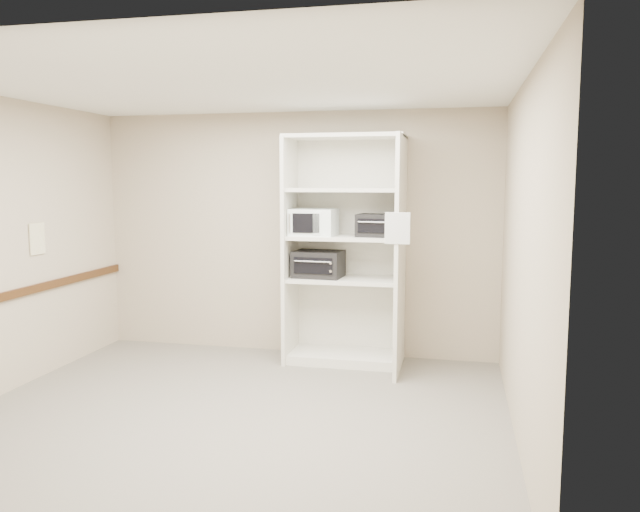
% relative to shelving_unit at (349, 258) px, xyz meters
% --- Properties ---
extents(floor, '(4.50, 4.00, 0.01)m').
position_rel_shelving_unit_xyz_m(floor, '(-0.67, -1.70, -1.13)').
color(floor, slate).
rests_on(floor, ground).
extents(ceiling, '(4.50, 4.00, 0.01)m').
position_rel_shelving_unit_xyz_m(ceiling, '(-0.67, -1.70, 1.57)').
color(ceiling, white).
extents(wall_back, '(4.50, 0.02, 2.70)m').
position_rel_shelving_unit_xyz_m(wall_back, '(-0.67, 0.30, 0.22)').
color(wall_back, tan).
rests_on(wall_back, ground).
extents(wall_front, '(4.50, 0.02, 2.70)m').
position_rel_shelving_unit_xyz_m(wall_front, '(-0.67, -3.70, 0.22)').
color(wall_front, tan).
rests_on(wall_front, ground).
extents(wall_right, '(0.02, 4.00, 2.70)m').
position_rel_shelving_unit_xyz_m(wall_right, '(1.58, -1.70, 0.22)').
color(wall_right, tan).
rests_on(wall_right, ground).
extents(shelving_unit, '(1.24, 0.92, 2.42)m').
position_rel_shelving_unit_xyz_m(shelving_unit, '(0.00, 0.00, 0.00)').
color(shelving_unit, beige).
rests_on(shelving_unit, floor).
extents(microwave, '(0.49, 0.38, 0.28)m').
position_rel_shelving_unit_xyz_m(microwave, '(-0.37, -0.06, 0.38)').
color(microwave, white).
rests_on(microwave, shelving_unit).
extents(toaster_oven_upper, '(0.44, 0.35, 0.23)m').
position_rel_shelving_unit_xyz_m(toaster_oven_upper, '(0.31, -0.06, 0.36)').
color(toaster_oven_upper, black).
rests_on(toaster_oven_upper, shelving_unit).
extents(toaster_oven_lower, '(0.53, 0.42, 0.28)m').
position_rel_shelving_unit_xyz_m(toaster_oven_lower, '(-0.33, -0.03, -0.07)').
color(toaster_oven_lower, black).
rests_on(toaster_oven_lower, shelving_unit).
extents(paper_sign, '(0.23, 0.01, 0.29)m').
position_rel_shelving_unit_xyz_m(paper_sign, '(0.56, -0.63, 0.37)').
color(paper_sign, white).
rests_on(paper_sign, shelving_unit).
extents(chair_rail, '(0.04, 3.98, 0.08)m').
position_rel_shelving_unit_xyz_m(chair_rail, '(-2.89, -1.70, -0.23)').
color(chair_rail, '#38200D').
rests_on(chair_rail, wall_left).
extents(wall_poster, '(0.01, 0.22, 0.31)m').
position_rel_shelving_unit_xyz_m(wall_poster, '(-2.90, -1.14, 0.25)').
color(wall_poster, white).
rests_on(wall_poster, wall_left).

